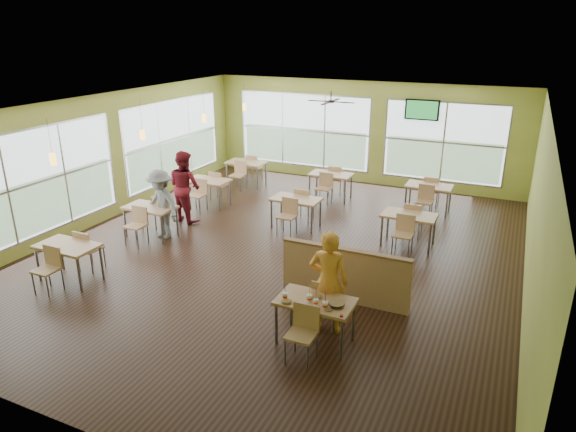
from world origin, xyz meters
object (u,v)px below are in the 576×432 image
object	(u,v)px
main_table	(315,307)
half_wall_divider	(345,275)
food_basket	(337,304)
man_plaid	(328,282)

from	to	relation	value
main_table	half_wall_divider	size ratio (longest dim) A/B	0.63
main_table	food_basket	xyz separation A→B (m)	(0.36, -0.03, 0.15)
main_table	half_wall_divider	bearing A→B (deg)	90.00
half_wall_divider	man_plaid	distance (m)	1.09
half_wall_divider	man_plaid	world-z (taller)	man_plaid
food_basket	man_plaid	bearing A→B (deg)	123.75
man_plaid	food_basket	distance (m)	0.55
food_basket	main_table	bearing A→B (deg)	175.03
man_plaid	food_basket	xyz separation A→B (m)	(0.30, -0.45, -0.10)
main_table	man_plaid	world-z (taller)	man_plaid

